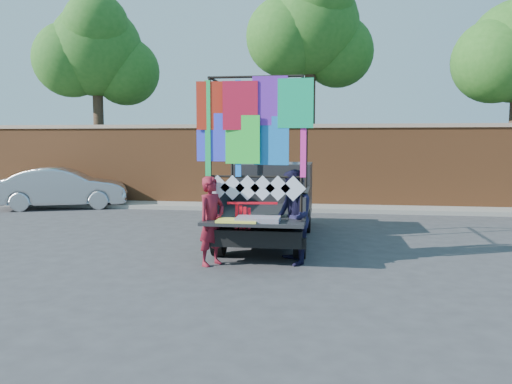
# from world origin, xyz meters

# --- Properties ---
(ground) EXTENTS (90.00, 90.00, 0.00)m
(ground) POSITION_xyz_m (0.00, 0.00, 0.00)
(ground) COLOR #38383A
(ground) RESTS_ON ground
(brick_wall) EXTENTS (30.00, 0.45, 2.61)m
(brick_wall) POSITION_xyz_m (0.00, 7.00, 1.33)
(brick_wall) COLOR brown
(brick_wall) RESTS_ON ground
(curb) EXTENTS (30.00, 1.20, 0.12)m
(curb) POSITION_xyz_m (0.00, 6.30, 0.06)
(curb) COLOR gray
(curb) RESTS_ON ground
(tree_left) EXTENTS (4.20, 3.30, 7.05)m
(tree_left) POSITION_xyz_m (-6.48, 8.12, 5.12)
(tree_left) COLOR #38281C
(tree_left) RESTS_ON ground
(tree_mid) EXTENTS (4.20, 3.30, 7.73)m
(tree_mid) POSITION_xyz_m (1.02, 8.12, 5.70)
(tree_mid) COLOR #38281C
(tree_mid) RESTS_ON ground
(pickup_truck) EXTENTS (2.01, 5.05, 3.18)m
(pickup_truck) POSITION_xyz_m (0.39, 2.01, 0.80)
(pickup_truck) COLOR black
(pickup_truck) RESTS_ON ground
(sedan) EXTENTS (4.04, 2.57, 1.26)m
(sedan) POSITION_xyz_m (-6.50, 5.63, 0.63)
(sedan) COLOR silver
(sedan) RESTS_ON ground
(woman) EXTENTS (0.60, 0.66, 1.51)m
(woman) POSITION_xyz_m (-0.32, -0.66, 0.76)
(woman) COLOR maroon
(woman) RESTS_ON ground
(man) EXTENTS (0.84, 0.95, 1.62)m
(man) POSITION_xyz_m (1.03, -0.38, 0.81)
(man) COLOR black
(man) RESTS_ON ground
(streamer_bundle) EXTENTS (0.85, 0.13, 0.59)m
(streamer_bundle) POSITION_xyz_m (0.26, -0.53, 0.88)
(streamer_bundle) COLOR red
(streamer_bundle) RESTS_ON ground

